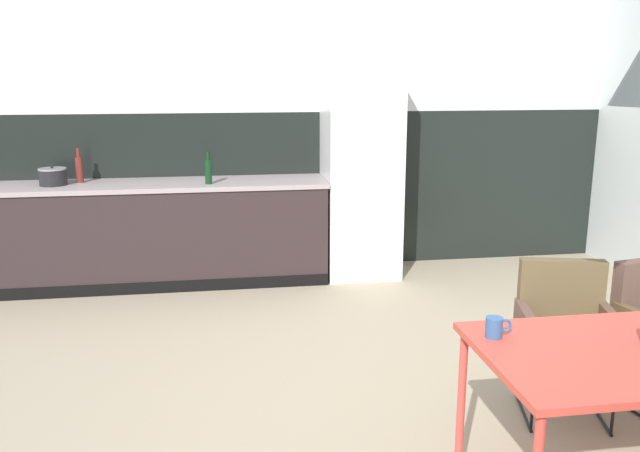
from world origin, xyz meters
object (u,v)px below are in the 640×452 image
object	(u,v)px
cooking_pot	(53,177)
mug_dark_espresso	(495,327)
armchair_near_window	(565,319)
bottle_wine_green	(208,171)
bottle_spice_small	(79,169)
refrigerator_column	(361,170)

from	to	relation	value
cooking_pot	mug_dark_espresso	bearing A→B (deg)	-53.04
armchair_near_window	bottle_wine_green	distance (m)	3.15
cooking_pot	bottle_wine_green	xyz separation A→B (m)	(1.28, -0.14, 0.04)
armchair_near_window	cooking_pot	size ratio (longest dim) A/B	3.63
bottle_spice_small	bottle_wine_green	bearing A→B (deg)	-12.65
refrigerator_column	bottle_wine_green	distance (m)	1.35
refrigerator_column	bottle_spice_small	xyz separation A→B (m)	(-2.43, 0.10, 0.05)
bottle_wine_green	bottle_spice_small	world-z (taller)	bottle_spice_small
refrigerator_column	armchair_near_window	size ratio (longest dim) A/B	2.35
mug_dark_espresso	cooking_pot	size ratio (longest dim) A/B	0.50
armchair_near_window	cooking_pot	world-z (taller)	cooking_pot
cooking_pot	bottle_spice_small	distance (m)	0.23
refrigerator_column	bottle_wine_green	world-z (taller)	refrigerator_column
mug_dark_espresso	bottle_wine_green	bearing A→B (deg)	110.74
armchair_near_window	cooking_pot	distance (m)	4.14
refrigerator_column	bottle_wine_green	size ratio (longest dim) A/B	7.09
refrigerator_column	cooking_pot	bearing A→B (deg)	-179.91
armchair_near_window	mug_dark_espresso	world-z (taller)	mug_dark_espresso
bottle_wine_green	bottle_spice_small	bearing A→B (deg)	167.35
mug_dark_espresso	refrigerator_column	bearing A→B (deg)	87.39
refrigerator_column	bottle_spice_small	distance (m)	2.43
refrigerator_column	bottle_spice_small	size ratio (longest dim) A/B	6.53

